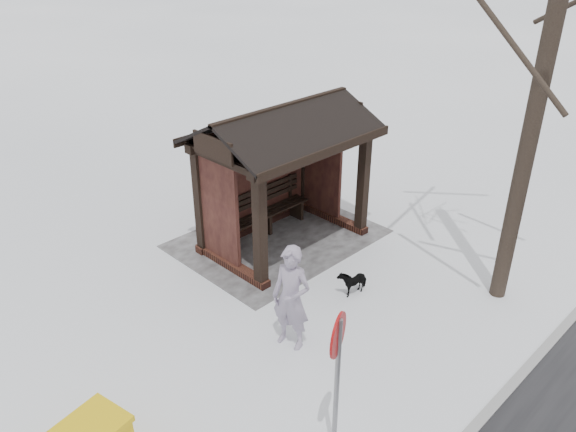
% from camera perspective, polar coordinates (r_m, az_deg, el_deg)
% --- Properties ---
extents(ground, '(120.00, 120.00, 0.00)m').
position_cam_1_polar(ground, '(12.29, -0.37, -2.66)').
color(ground, white).
rests_on(ground, ground).
extents(kerb, '(120.00, 0.15, 0.06)m').
position_cam_1_polar(kerb, '(9.88, 23.29, -13.87)').
color(kerb, gray).
rests_on(kerb, ground).
extents(trampled_patch, '(4.20, 3.20, 0.02)m').
position_cam_1_polar(trampled_patch, '(12.41, -1.02, -2.29)').
color(trampled_patch, gray).
rests_on(trampled_patch, ground).
extents(bus_shelter, '(3.60, 2.40, 3.09)m').
position_cam_1_polar(bus_shelter, '(11.46, -0.96, 7.02)').
color(bus_shelter, '#3A1B15').
rests_on(bus_shelter, ground).
extents(pedestrian, '(0.59, 0.75, 1.83)m').
position_cam_1_polar(pedestrian, '(9.00, 0.34, -8.33)').
color(pedestrian, '#9488A0').
rests_on(pedestrian, ground).
extents(dog, '(0.62, 0.34, 0.50)m').
position_cam_1_polar(dog, '(10.64, 6.59, -6.54)').
color(dog, black).
rests_on(dog, ground).
extents(road_sign, '(0.53, 0.26, 2.22)m').
position_cam_1_polar(road_sign, '(6.90, 5.02, -14.06)').
color(road_sign, slate).
rests_on(road_sign, ground).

